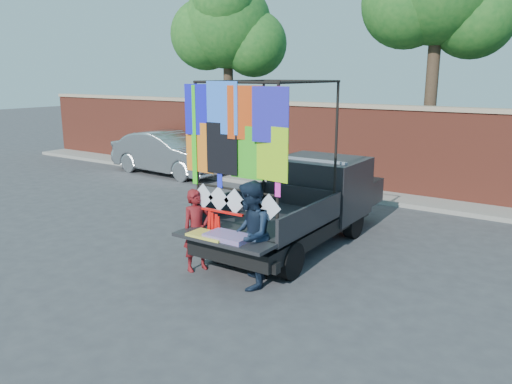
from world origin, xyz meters
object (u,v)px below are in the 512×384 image
Objects in this scene: pickup_truck at (309,200)px; man at (250,235)px; sedan at (169,153)px; woman at (197,230)px.

pickup_truck is 2.79m from man.
sedan is 10.15m from man.
sedan is 3.05× the size of woman.
woman is (-0.81, -2.69, -0.10)m from pickup_truck.
man is (7.91, -6.36, 0.15)m from sedan.
sedan is 9.19m from woman.
pickup_truck is at bearing -112.41° from sedan.
man is at bearing -71.12° from woman.
sedan reaches higher than woman.
woman is (6.70, -6.29, -0.00)m from sedan.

